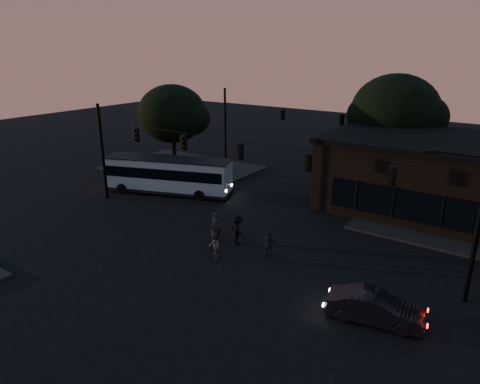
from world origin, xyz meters
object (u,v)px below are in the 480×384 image
Objects in this scene: pedestrian_d at (238,230)px; pedestrian_c at (269,244)px; building at (436,175)px; pedestrian_a at (216,227)px; car at (375,307)px; bus at (168,174)px; pedestrian_b at (214,245)px.

pedestrian_c is at bearing -157.91° from pedestrian_d.
pedestrian_a is (-9.84, -13.38, -1.76)m from building.
pedestrian_a is 3.76m from pedestrian_c.
building is at bearing -95.25° from pedestrian_d.
pedestrian_d is at bearing 61.64° from car.
pedestrian_b is at bearing -54.22° from bus.
bus is at bearing -156.51° from building.
pedestrian_b is 2.20m from pedestrian_d.
pedestrian_d is (-9.41, 2.96, 0.27)m from car.
pedestrian_c is at bearing 90.28° from pedestrian_b.
pedestrian_c reaches higher than pedestrian_b.
pedestrian_a reaches higher than pedestrian_b.
pedestrian_d is (-8.47, -13.01, -1.76)m from building.
bus reaches higher than pedestrian_b.
pedestrian_b reaches higher than car.
bus is at bearing -33.22° from pedestrian_c.
building reaches higher than pedestrian_d.
bus is 21.28m from car.
building is 14.70m from pedestrian_c.
building is at bearing 26.38° from pedestrian_a.
pedestrian_d reaches higher than pedestrian_a.
bus is at bearing 2.90° from pedestrian_d.
building reaches higher than pedestrian_c.
car is 2.20× the size of pedestrian_a.
pedestrian_b is (-8.56, -15.20, -1.95)m from building.
bus is at bearing 57.64° from car.
pedestrian_a is (-10.78, 2.59, 0.26)m from car.
bus is 2.58× the size of car.
pedestrian_c is 2.40m from pedestrian_d.
building reaches higher than pedestrian_a.
bus is 5.68× the size of pedestrian_a.
car is (0.94, -15.97, -2.02)m from building.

